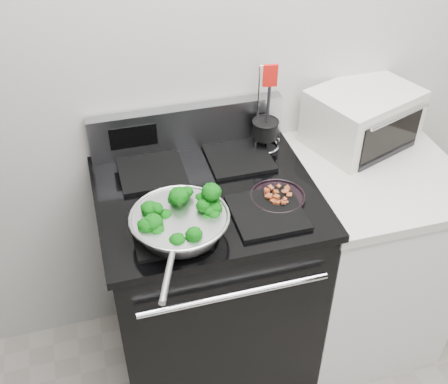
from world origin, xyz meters
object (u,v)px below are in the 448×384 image
object	(u,v)px
skillet	(180,223)
bacon_plate	(278,194)
toaster_oven	(362,117)
utensil_holder	(265,133)
gas_range	(209,280)

from	to	relation	value
skillet	bacon_plate	distance (m)	0.38
toaster_oven	skillet	bearing A→B (deg)	-175.15
skillet	toaster_oven	bearing A→B (deg)	44.84
utensil_holder	bacon_plate	bearing A→B (deg)	-91.52
bacon_plate	toaster_oven	distance (m)	0.55
toaster_oven	gas_range	bearing A→B (deg)	175.28
gas_range	toaster_oven	size ratio (longest dim) A/B	2.34
gas_range	skillet	size ratio (longest dim) A/B	2.27
utensil_holder	gas_range	bearing A→B (deg)	-134.41
gas_range	skillet	distance (m)	0.57
bacon_plate	toaster_oven	world-z (taller)	toaster_oven
bacon_plate	utensil_holder	distance (m)	0.33
skillet	utensil_holder	xyz separation A→B (m)	(0.43, 0.41, 0.01)
skillet	gas_range	bearing A→B (deg)	74.77
gas_range	toaster_oven	world-z (taller)	toaster_oven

